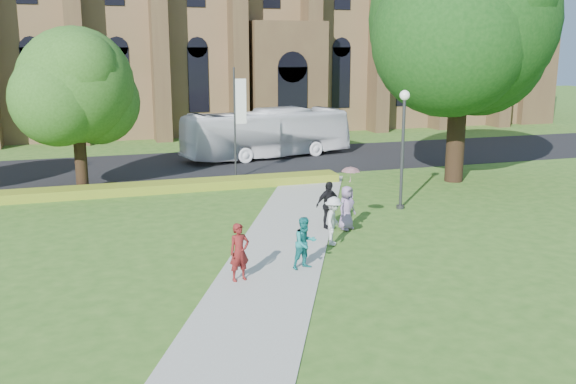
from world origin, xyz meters
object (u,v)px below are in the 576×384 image
object	(u,v)px
large_tree	(463,20)
pedestrian_0	(239,252)
streetlamp	(403,135)
tour_coach	(267,133)

from	to	relation	value
large_tree	pedestrian_0	xyz separation A→B (m)	(-14.47, -11.20, -7.42)
streetlamp	large_tree	bearing A→B (deg)	39.29
large_tree	tour_coach	distance (m)	14.36
streetlamp	pedestrian_0	xyz separation A→B (m)	(-8.97, -6.70, -2.35)
tour_coach	pedestrian_0	world-z (taller)	tour_coach
pedestrian_0	large_tree	bearing A→B (deg)	25.36
streetlamp	tour_coach	distance (m)	14.93
tour_coach	pedestrian_0	distance (m)	22.52
streetlamp	tour_coach	size ratio (longest dim) A/B	0.47
large_tree	pedestrian_0	world-z (taller)	large_tree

